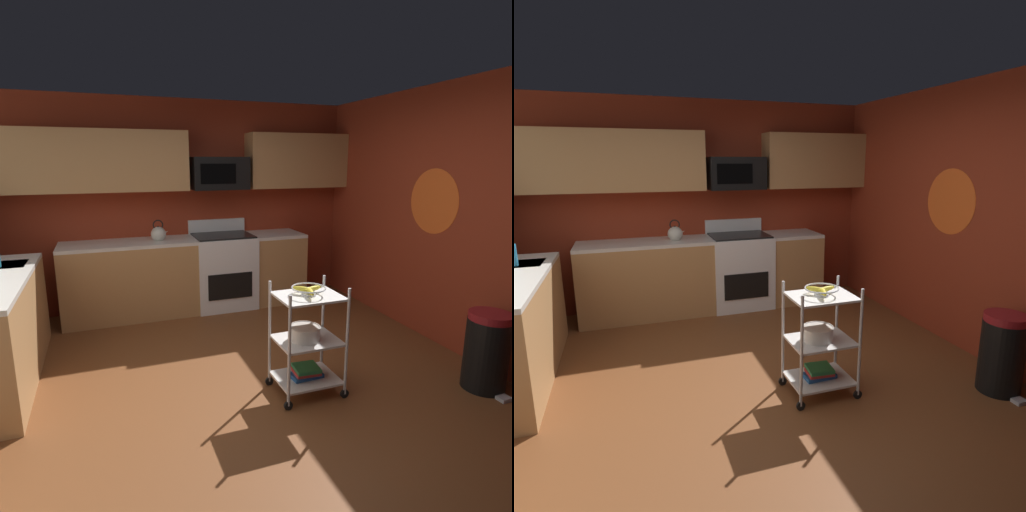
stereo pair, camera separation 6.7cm
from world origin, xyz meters
TOP-DOWN VIEW (x-y plane):
  - floor at (0.00, 0.00)m, footprint 4.40×4.80m
  - wall_back at (0.00, 2.43)m, footprint 4.52×0.06m
  - wall_right at (2.23, 0.00)m, footprint 0.06×4.80m
  - wall_flower_decal at (2.20, 0.42)m, footprint 0.00×0.66m
  - counter_run at (-0.74, 1.63)m, footprint 3.69×2.44m
  - oven_range at (0.44, 2.10)m, footprint 0.76×0.65m
  - upper_cabinets at (-0.10, 2.23)m, footprint 4.40×0.33m
  - microwave at (0.44, 2.21)m, footprint 0.70×0.39m
  - rolling_cart at (0.49, -0.18)m, footprint 0.56×0.41m
  - fruit_bowl at (0.49, -0.18)m, footprint 0.27×0.27m
  - mixing_bowl_large at (0.46, -0.18)m, footprint 0.25×0.25m
  - book_stack at (0.49, -0.18)m, footprint 0.26×0.21m
  - kettle at (-0.36, 2.10)m, footprint 0.21×0.18m
  - trash_can at (1.90, -0.64)m, footprint 0.34×0.42m

SIDE VIEW (x-z plane):
  - floor at x=0.00m, z-range -0.04..0.00m
  - book_stack at x=0.49m, z-range 0.13..0.22m
  - trash_can at x=1.90m, z-range 0.00..0.66m
  - rolling_cart at x=0.49m, z-range -0.01..0.91m
  - counter_run at x=-0.74m, z-range 0.00..0.92m
  - oven_range at x=0.44m, z-range -0.07..1.03m
  - mixing_bowl_large at x=0.46m, z-range 0.46..0.58m
  - fruit_bowl at x=0.49m, z-range 0.84..0.91m
  - kettle at x=-0.36m, z-range 0.86..1.13m
  - wall_back at x=0.00m, z-range 0.00..2.60m
  - wall_right at x=2.23m, z-range 0.00..2.60m
  - wall_flower_decal at x=2.20m, z-range 1.12..1.78m
  - microwave at x=0.44m, z-range 1.50..1.90m
  - upper_cabinets at x=-0.10m, z-range 1.50..2.20m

